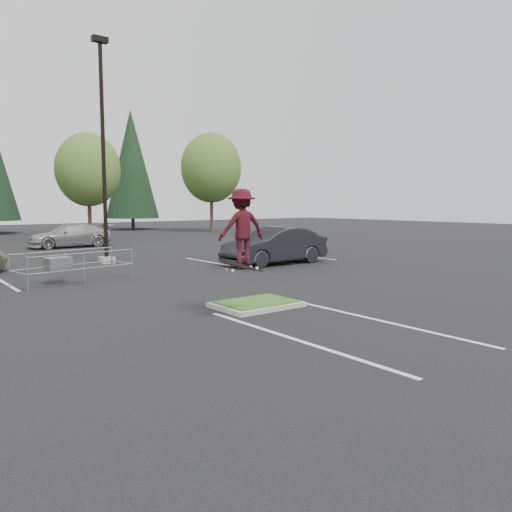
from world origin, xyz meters
TOP-DOWN VIEW (x-y plane):
  - ground at (0.00, 0.00)m, footprint 120.00×120.00m
  - grass_median at (0.00, 0.00)m, footprint 2.20×1.60m
  - stall_lines at (-1.35, 6.02)m, footprint 22.62×17.60m
  - light_pole at (0.50, 12.00)m, footprint 0.70×0.60m
  - decid_c at (5.99, 29.83)m, footprint 5.12×5.12m
  - decid_d at (17.99, 30.33)m, footprint 5.76×5.76m
  - conif_c at (14.00, 39.50)m, footprint 5.50×5.50m
  - cart_corral at (-2.94, 7.16)m, footprint 4.12×2.11m
  - skateboarder at (-1.20, -1.00)m, footprint 1.23×0.82m
  - car_r_charc at (6.50, 7.00)m, footprint 5.12×1.85m
  - car_r_black at (10.00, 11.50)m, footprint 4.72×2.47m
  - car_far_silver at (1.85, 21.65)m, footprint 5.09×2.11m

SIDE VIEW (x-z plane):
  - ground at x=0.00m, z-range 0.00..0.00m
  - stall_lines at x=-1.35m, z-range 0.00..0.01m
  - grass_median at x=0.00m, z-range 0.00..0.16m
  - cart_corral at x=-2.94m, z-range 0.14..1.26m
  - car_far_silver at x=1.85m, z-range 0.00..1.47m
  - car_r_black at x=10.00m, z-range 0.00..1.53m
  - car_r_charc at x=6.50m, z-range 0.00..1.68m
  - skateboarder at x=-1.20m, z-range 1.22..3.21m
  - light_pole at x=0.50m, z-range -0.50..9.62m
  - decid_c at x=5.99m, z-range 1.06..9.45m
  - decid_d at x=17.99m, z-range 1.20..10.63m
  - conif_c at x=14.00m, z-range 0.60..13.10m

